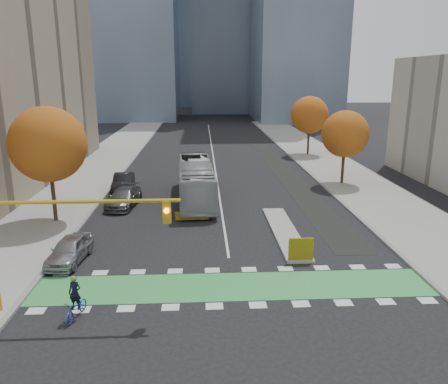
{
  "coord_description": "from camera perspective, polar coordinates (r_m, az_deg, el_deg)",
  "views": [
    {
      "loc": [
        -1.49,
        -18.3,
        10.22
      ],
      "look_at": [
        -0.1,
        8.56,
        3.0
      ],
      "focal_mm": 35.0,
      "sensor_mm": 36.0,
      "label": 1
    }
  ],
  "objects": [
    {
      "name": "tree_west",
      "position": [
        32.4,
        -21.98,
        5.77
      ],
      "size": [
        5.2,
        5.2,
        8.22
      ],
      "color": "#332114",
      "rests_on": "ground"
    },
    {
      "name": "parked_car_c",
      "position": [
        35.85,
        -12.96,
        -0.72
      ],
      "size": [
        2.68,
        5.22,
        1.45
      ],
      "primitive_type": "imported",
      "rotation": [
        0.0,
        0.0,
        -0.13
      ],
      "color": "#54555A",
      "rests_on": "ground"
    },
    {
      "name": "parked_car_b",
      "position": [
        40.76,
        -13.01,
        1.24
      ],
      "size": [
        1.88,
        4.8,
        1.56
      ],
      "primitive_type": "imported",
      "rotation": [
        0.0,
        0.0,
        0.05
      ],
      "color": "black",
      "rests_on": "ground"
    },
    {
      "name": "tree_east_near",
      "position": [
        42.83,
        15.54,
        7.3
      ],
      "size": [
        4.4,
        4.4,
        7.08
      ],
      "color": "#332114",
      "rests_on": "ground"
    },
    {
      "name": "traffic_signal_west",
      "position": [
        19.9,
        -21.75,
        -4.2
      ],
      "size": [
        8.53,
        0.56,
        5.2
      ],
      "color": "#BF9914",
      "rests_on": "ground"
    },
    {
      "name": "bike_lane_paint",
      "position": [
        50.18,
        7.43,
        3.16
      ],
      "size": [
        2.5,
        50.0,
        0.01
      ],
      "primitive_type": "cube",
      "color": "black",
      "rests_on": "ground"
    },
    {
      "name": "sidewalk_west",
      "position": [
        41.4,
        -19.73,
        -0.06
      ],
      "size": [
        7.0,
        120.0,
        0.15
      ],
      "primitive_type": "cube",
      "color": "gray",
      "rests_on": "ground"
    },
    {
      "name": "bike_crossing",
      "position": [
        22.33,
        1.21,
        -12.2
      ],
      "size": [
        20.0,
        3.0,
        0.01
      ],
      "primitive_type": "cube",
      "color": "green",
      "rests_on": "ground"
    },
    {
      "name": "tree_east_far",
      "position": [
        58.22,
        11.11,
        9.85
      ],
      "size": [
        4.8,
        4.8,
        7.65
      ],
      "color": "#332114",
      "rests_on": "ground"
    },
    {
      "name": "bus",
      "position": [
        36.59,
        -3.67,
        1.44
      ],
      "size": [
        3.31,
        11.92,
        3.29
      ],
      "primitive_type": "imported",
      "rotation": [
        0.0,
        0.0,
        0.05
      ],
      "color": "#A6ACAE",
      "rests_on": "ground"
    },
    {
      "name": "curb_east",
      "position": [
        41.25,
        13.3,
        0.38
      ],
      "size": [
        0.3,
        120.0,
        0.16
      ],
      "primitive_type": "cube",
      "color": "gray",
      "rests_on": "ground"
    },
    {
      "name": "ground",
      "position": [
        21.01,
        1.51,
        -14.09
      ],
      "size": [
        300.0,
        300.0,
        0.0
      ],
      "primitive_type": "plane",
      "color": "black",
      "rests_on": "ground"
    },
    {
      "name": "parked_car_a",
      "position": [
        26.26,
        -19.52,
        -7.12
      ],
      "size": [
        2.1,
        4.3,
        1.41
      ],
      "primitive_type": "imported",
      "rotation": [
        0.0,
        0.0,
        -0.11
      ],
      "color": "#9C9CA1",
      "rests_on": "ground"
    },
    {
      "name": "cyclist",
      "position": [
        20.47,
        -18.76,
        -13.69
      ],
      "size": [
        0.98,
        1.81,
        1.98
      ],
      "rotation": [
        0.0,
        0.0,
        -0.24
      ],
      "color": "#213C9B",
      "rests_on": "ground"
    },
    {
      "name": "median_island",
      "position": [
        29.63,
        7.92,
        -5.13
      ],
      "size": [
        1.6,
        10.0,
        0.16
      ],
      "primitive_type": "cube",
      "color": "gray",
      "rests_on": "ground"
    },
    {
      "name": "sidewalk_east",
      "position": [
        42.36,
        17.85,
        0.43
      ],
      "size": [
        7.0,
        120.0,
        0.15
      ],
      "primitive_type": "cube",
      "color": "gray",
      "rests_on": "ground"
    },
    {
      "name": "curb_west",
      "position": [
        40.52,
        -14.99,
        0.01
      ],
      "size": [
        0.3,
        120.0,
        0.16
      ],
      "primitive_type": "cube",
      "color": "gray",
      "rests_on": "ground"
    },
    {
      "name": "hazard_board",
      "position": [
        25.0,
        10.02,
        -7.35
      ],
      "size": [
        1.4,
        0.12,
        1.3
      ],
      "primitive_type": "cube",
      "color": "yellow",
      "rests_on": "median_island"
    },
    {
      "name": "centre_line",
      "position": [
        59.2,
        -1.49,
        5.09
      ],
      "size": [
        0.15,
        70.0,
        0.01
      ],
      "primitive_type": "cube",
      "color": "silver",
      "rests_on": "ground"
    }
  ]
}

